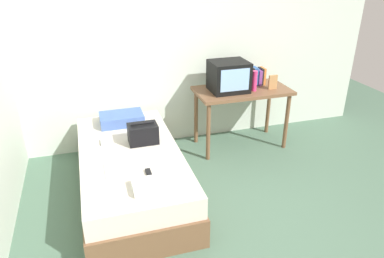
{
  "coord_description": "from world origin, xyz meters",
  "views": [
    {
      "loc": [
        -1.16,
        -2.31,
        2.22
      ],
      "look_at": [
        -0.15,
        0.98,
        0.59
      ],
      "focal_mm": 33.86,
      "sensor_mm": 36.0,
      "label": 1
    }
  ],
  "objects_px": {
    "picture_frame": "(273,82)",
    "handbag": "(143,134)",
    "bed": "(131,172)",
    "pillow": "(122,119)",
    "water_bottle": "(254,81)",
    "book_row": "(256,76)",
    "remote_dark": "(149,174)",
    "desk": "(242,97)",
    "magazine": "(117,169)",
    "folded_towel": "(150,186)",
    "tv": "(229,76)",
    "remote_silver": "(103,142)"
  },
  "relations": [
    {
      "from": "bed",
      "to": "tv",
      "type": "distance_m",
      "value": 1.63
    },
    {
      "from": "magazine",
      "to": "folded_towel",
      "type": "distance_m",
      "value": 0.45
    },
    {
      "from": "water_bottle",
      "to": "folded_towel",
      "type": "relative_size",
      "value": 0.88
    },
    {
      "from": "water_bottle",
      "to": "picture_frame",
      "type": "xyz_separation_m",
      "value": [
        0.24,
        -0.01,
        -0.03
      ]
    },
    {
      "from": "picture_frame",
      "to": "desk",
      "type": "bearing_deg",
      "value": 163.83
    },
    {
      "from": "picture_frame",
      "to": "folded_towel",
      "type": "bearing_deg",
      "value": -144.75
    },
    {
      "from": "tv",
      "to": "book_row",
      "type": "xyz_separation_m",
      "value": [
        0.43,
        0.13,
        -0.07
      ]
    },
    {
      "from": "tv",
      "to": "water_bottle",
      "type": "distance_m",
      "value": 0.32
    },
    {
      "from": "water_bottle",
      "to": "folded_towel",
      "type": "xyz_separation_m",
      "value": [
        -1.54,
        -1.27,
        -0.37
      ]
    },
    {
      "from": "picture_frame",
      "to": "remote_dark",
      "type": "height_order",
      "value": "picture_frame"
    },
    {
      "from": "tv",
      "to": "picture_frame",
      "type": "xyz_separation_m",
      "value": [
        0.54,
        -0.1,
        -0.09
      ]
    },
    {
      "from": "tv",
      "to": "picture_frame",
      "type": "bearing_deg",
      "value": -10.72
    },
    {
      "from": "water_bottle",
      "to": "handbag",
      "type": "xyz_separation_m",
      "value": [
        -1.44,
        -0.43,
        -0.3
      ]
    },
    {
      "from": "tv",
      "to": "book_row",
      "type": "height_order",
      "value": "tv"
    },
    {
      "from": "water_bottle",
      "to": "bed",
      "type": "bearing_deg",
      "value": -160.39
    },
    {
      "from": "bed",
      "to": "pillow",
      "type": "height_order",
      "value": "pillow"
    },
    {
      "from": "picture_frame",
      "to": "magazine",
      "type": "height_order",
      "value": "picture_frame"
    },
    {
      "from": "picture_frame",
      "to": "handbag",
      "type": "distance_m",
      "value": 1.75
    },
    {
      "from": "remote_dark",
      "to": "picture_frame",
      "type": "bearing_deg",
      "value": 30.9
    },
    {
      "from": "bed",
      "to": "pillow",
      "type": "bearing_deg",
      "value": 89.01
    },
    {
      "from": "book_row",
      "to": "remote_silver",
      "type": "xyz_separation_m",
      "value": [
        -1.97,
        -0.54,
        -0.37
      ]
    },
    {
      "from": "tv",
      "to": "pillow",
      "type": "relative_size",
      "value": 0.9
    },
    {
      "from": "picture_frame",
      "to": "handbag",
      "type": "xyz_separation_m",
      "value": [
        -1.68,
        -0.42,
        -0.26
      ]
    },
    {
      "from": "bed",
      "to": "folded_towel",
      "type": "height_order",
      "value": "folded_towel"
    },
    {
      "from": "bed",
      "to": "tv",
      "type": "bearing_deg",
      "value": 26.81
    },
    {
      "from": "picture_frame",
      "to": "book_row",
      "type": "bearing_deg",
      "value": 116.62
    },
    {
      "from": "water_bottle",
      "to": "magazine",
      "type": "relative_size",
      "value": 0.85
    },
    {
      "from": "picture_frame",
      "to": "pillow",
      "type": "bearing_deg",
      "value": 176.03
    },
    {
      "from": "book_row",
      "to": "folded_towel",
      "type": "relative_size",
      "value": 0.83
    },
    {
      "from": "water_bottle",
      "to": "pillow",
      "type": "height_order",
      "value": "water_bottle"
    },
    {
      "from": "desk",
      "to": "magazine",
      "type": "relative_size",
      "value": 4.0
    },
    {
      "from": "bed",
      "to": "remote_dark",
      "type": "relative_size",
      "value": 12.82
    },
    {
      "from": "picture_frame",
      "to": "folded_towel",
      "type": "relative_size",
      "value": 0.63
    },
    {
      "from": "picture_frame",
      "to": "handbag",
      "type": "bearing_deg",
      "value": -166.16
    },
    {
      "from": "desk",
      "to": "tv",
      "type": "distance_m",
      "value": 0.34
    },
    {
      "from": "tv",
      "to": "handbag",
      "type": "relative_size",
      "value": 1.47
    },
    {
      "from": "water_bottle",
      "to": "picture_frame",
      "type": "height_order",
      "value": "water_bottle"
    },
    {
      "from": "magazine",
      "to": "folded_towel",
      "type": "relative_size",
      "value": 1.04
    },
    {
      "from": "desk",
      "to": "pillow",
      "type": "xyz_separation_m",
      "value": [
        -1.49,
        0.03,
        -0.12
      ]
    },
    {
      "from": "picture_frame",
      "to": "remote_silver",
      "type": "bearing_deg",
      "value": -171.47
    },
    {
      "from": "handbag",
      "to": "pillow",
      "type": "bearing_deg",
      "value": 105.77
    },
    {
      "from": "bed",
      "to": "desk",
      "type": "xyz_separation_m",
      "value": [
        1.5,
        0.66,
        0.43
      ]
    },
    {
      "from": "pillow",
      "to": "bed",
      "type": "bearing_deg",
      "value": -90.99
    },
    {
      "from": "bed",
      "to": "tv",
      "type": "xyz_separation_m",
      "value": [
        1.31,
        0.66,
        0.7
      ]
    },
    {
      "from": "water_bottle",
      "to": "magazine",
      "type": "distance_m",
      "value": 2.02
    },
    {
      "from": "handbag",
      "to": "folded_towel",
      "type": "height_order",
      "value": "handbag"
    },
    {
      "from": "pillow",
      "to": "handbag",
      "type": "xyz_separation_m",
      "value": [
        0.15,
        -0.54,
        0.04
      ]
    },
    {
      "from": "bed",
      "to": "magazine",
      "type": "xyz_separation_m",
      "value": [
        -0.16,
        -0.32,
        0.25
      ]
    },
    {
      "from": "tv",
      "to": "remote_silver",
      "type": "xyz_separation_m",
      "value": [
        -1.55,
        -0.42,
        -0.45
      ]
    },
    {
      "from": "handbag",
      "to": "magazine",
      "type": "relative_size",
      "value": 1.03
    }
  ]
}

